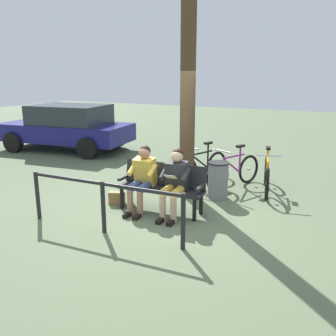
{
  "coord_description": "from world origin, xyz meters",
  "views": [
    {
      "loc": [
        -2.94,
        5.46,
        2.48
      ],
      "look_at": [
        0.0,
        -0.39,
        0.75
      ],
      "focal_mm": 38.95,
      "sensor_mm": 36.0,
      "label": 1
    }
  ],
  "objects_px": {
    "person_reading": "(175,180)",
    "parked_car": "(67,126)",
    "person_companion": "(143,176)",
    "handbag": "(117,198)",
    "bench": "(162,184)",
    "litter_bin": "(218,180)",
    "tree_trunk": "(188,96)",
    "bicycle_black": "(234,172)",
    "bicycle_orange": "(202,168)",
    "bicycle_purple": "(267,175)"
  },
  "relations": [
    {
      "from": "bench",
      "to": "litter_bin",
      "type": "height_order",
      "value": "bench"
    },
    {
      "from": "litter_bin",
      "to": "parked_car",
      "type": "height_order",
      "value": "parked_car"
    },
    {
      "from": "litter_bin",
      "to": "person_companion",
      "type": "bearing_deg",
      "value": 51.38
    },
    {
      "from": "person_reading",
      "to": "handbag",
      "type": "height_order",
      "value": "person_reading"
    },
    {
      "from": "bicycle_orange",
      "to": "parked_car",
      "type": "relative_size",
      "value": 0.36
    },
    {
      "from": "person_reading",
      "to": "litter_bin",
      "type": "bearing_deg",
      "value": -108.98
    },
    {
      "from": "tree_trunk",
      "to": "parked_car",
      "type": "distance_m",
      "value": 5.91
    },
    {
      "from": "tree_trunk",
      "to": "litter_bin",
      "type": "distance_m",
      "value": 1.77
    },
    {
      "from": "bicycle_black",
      "to": "person_reading",
      "type": "bearing_deg",
      "value": 11.8
    },
    {
      "from": "bench",
      "to": "handbag",
      "type": "height_order",
      "value": "bench"
    },
    {
      "from": "bicycle_purple",
      "to": "bicycle_black",
      "type": "relative_size",
      "value": 1.06
    },
    {
      "from": "bench",
      "to": "person_reading",
      "type": "distance_m",
      "value": 0.39
    },
    {
      "from": "bench",
      "to": "bicycle_orange",
      "type": "distance_m",
      "value": 1.93
    },
    {
      "from": "bicycle_orange",
      "to": "bicycle_black",
      "type": "bearing_deg",
      "value": 109.4
    },
    {
      "from": "tree_trunk",
      "to": "bicycle_black",
      "type": "relative_size",
      "value": 2.59
    },
    {
      "from": "bicycle_black",
      "to": "parked_car",
      "type": "height_order",
      "value": "parked_car"
    },
    {
      "from": "person_reading",
      "to": "handbag",
      "type": "xyz_separation_m",
      "value": [
        1.26,
        -0.03,
        -0.54
      ]
    },
    {
      "from": "person_reading",
      "to": "parked_car",
      "type": "distance_m",
      "value": 6.61
    },
    {
      "from": "handbag",
      "to": "bicycle_black",
      "type": "bearing_deg",
      "value": -130.19
    },
    {
      "from": "tree_trunk",
      "to": "litter_bin",
      "type": "relative_size",
      "value": 5.39
    },
    {
      "from": "bench",
      "to": "person_companion",
      "type": "distance_m",
      "value": 0.39
    },
    {
      "from": "handbag",
      "to": "parked_car",
      "type": "distance_m",
      "value": 5.6
    },
    {
      "from": "person_companion",
      "to": "parked_car",
      "type": "bearing_deg",
      "value": -38.25
    },
    {
      "from": "person_companion",
      "to": "bicycle_black",
      "type": "distance_m",
      "value": 2.37
    },
    {
      "from": "bench",
      "to": "person_reading",
      "type": "height_order",
      "value": "person_reading"
    },
    {
      "from": "person_reading",
      "to": "bicycle_purple",
      "type": "xyz_separation_m",
      "value": [
        -1.16,
        -2.1,
        -0.31
      ]
    },
    {
      "from": "bicycle_purple",
      "to": "bicycle_black",
      "type": "height_order",
      "value": "same"
    },
    {
      "from": "litter_bin",
      "to": "bicycle_purple",
      "type": "height_order",
      "value": "bicycle_purple"
    },
    {
      "from": "bicycle_black",
      "to": "parked_car",
      "type": "bearing_deg",
      "value": -79.71
    },
    {
      "from": "parked_car",
      "to": "person_companion",
      "type": "bearing_deg",
      "value": 137.34
    },
    {
      "from": "person_companion",
      "to": "parked_car",
      "type": "distance_m",
      "value": 6.09
    },
    {
      "from": "handbag",
      "to": "bicycle_black",
      "type": "xyz_separation_m",
      "value": [
        -1.71,
        -2.03,
        0.24
      ]
    },
    {
      "from": "bench",
      "to": "person_companion",
      "type": "height_order",
      "value": "person_companion"
    },
    {
      "from": "person_reading",
      "to": "parked_car",
      "type": "bearing_deg",
      "value": -34.82
    },
    {
      "from": "bench",
      "to": "tree_trunk",
      "type": "relative_size",
      "value": 0.4
    },
    {
      "from": "handbag",
      "to": "bicycle_orange",
      "type": "xyz_separation_m",
      "value": [
        -0.97,
        -2.04,
        0.24
      ]
    },
    {
      "from": "bicycle_purple",
      "to": "bicycle_black",
      "type": "bearing_deg",
      "value": -99.96
    },
    {
      "from": "tree_trunk",
      "to": "bicycle_purple",
      "type": "height_order",
      "value": "tree_trunk"
    },
    {
      "from": "bench",
      "to": "handbag",
      "type": "distance_m",
      "value": 1.02
    },
    {
      "from": "person_companion",
      "to": "bicycle_black",
      "type": "xyz_separation_m",
      "value": [
        -1.09,
        -2.09,
        -0.3
      ]
    },
    {
      "from": "person_companion",
      "to": "bench",
      "type": "bearing_deg",
      "value": -152.93
    },
    {
      "from": "parked_car",
      "to": "person_reading",
      "type": "bearing_deg",
      "value": 140.78
    },
    {
      "from": "tree_trunk",
      "to": "bench",
      "type": "bearing_deg",
      "value": 88.53
    },
    {
      "from": "bicycle_purple",
      "to": "bicycle_orange",
      "type": "bearing_deg",
      "value": -102.05
    },
    {
      "from": "person_reading",
      "to": "bicycle_purple",
      "type": "bearing_deg",
      "value": -121.21
    },
    {
      "from": "handbag",
      "to": "bicycle_purple",
      "type": "xyz_separation_m",
      "value": [
        -2.42,
        -2.07,
        0.24
      ]
    },
    {
      "from": "handbag",
      "to": "parked_car",
      "type": "xyz_separation_m",
      "value": [
        4.31,
        -3.52,
        0.65
      ]
    },
    {
      "from": "person_reading",
      "to": "bicycle_purple",
      "type": "relative_size",
      "value": 0.73
    },
    {
      "from": "litter_bin",
      "to": "parked_car",
      "type": "relative_size",
      "value": 0.17
    },
    {
      "from": "person_companion",
      "to": "bicycle_orange",
      "type": "distance_m",
      "value": 2.15
    }
  ]
}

